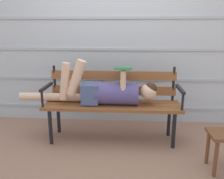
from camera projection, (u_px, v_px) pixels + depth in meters
name	position (u px, v px, depth m)	size (l,w,h in m)	color
ground_plane	(112.00, 141.00, 2.91)	(12.00, 12.00, 0.00)	#936B56
house_siding	(115.00, 34.00, 3.29)	(4.60, 0.08, 2.54)	#B2BCC6
park_bench	(112.00, 99.00, 2.90)	(1.63, 0.44, 0.89)	brown
reclining_person	(105.00, 91.00, 2.81)	(1.68, 0.26, 0.55)	#514784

